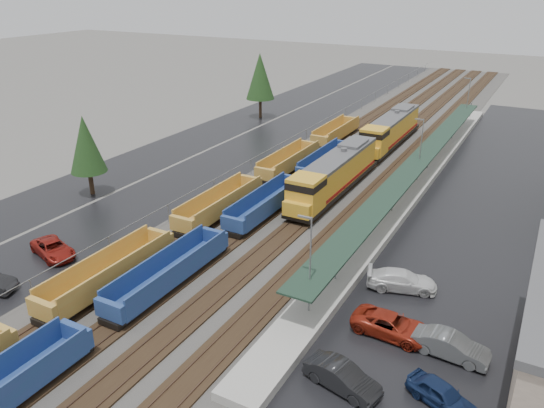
# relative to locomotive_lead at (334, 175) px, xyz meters

# --- Properties ---
(ballast_strip) EXTENTS (20.00, 160.00, 0.08)m
(ballast_strip) POSITION_rel_locomotive_lead_xyz_m (-2.00, 17.44, -2.43)
(ballast_strip) COLOR #302D2B
(ballast_strip) RESTS_ON ground
(trackbed) EXTENTS (14.60, 160.00, 0.22)m
(trackbed) POSITION_rel_locomotive_lead_xyz_m (-2.00, 17.44, -2.31)
(trackbed) COLOR black
(trackbed) RESTS_ON ground
(west_parking_lot) EXTENTS (10.00, 160.00, 0.02)m
(west_parking_lot) POSITION_rel_locomotive_lead_xyz_m (-17.00, 17.44, -2.46)
(west_parking_lot) COLOR black
(west_parking_lot) RESTS_ON ground
(west_road) EXTENTS (9.00, 160.00, 0.02)m
(west_road) POSITION_rel_locomotive_lead_xyz_m (-27.00, 17.44, -2.46)
(west_road) COLOR black
(west_road) RESTS_ON ground
(east_commuter_lot) EXTENTS (16.00, 100.00, 0.02)m
(east_commuter_lot) POSITION_rel_locomotive_lead_xyz_m (17.00, 7.44, -2.46)
(east_commuter_lot) COLOR black
(east_commuter_lot) RESTS_ON ground
(station_platform) EXTENTS (3.00, 80.00, 8.00)m
(station_platform) POSITION_rel_locomotive_lead_xyz_m (7.50, 7.45, -1.73)
(station_platform) COLOR #9E9B93
(station_platform) RESTS_ON ground
(chainlink_fence) EXTENTS (0.08, 160.04, 2.02)m
(chainlink_fence) POSITION_rel_locomotive_lead_xyz_m (-11.50, 15.88, -0.86)
(chainlink_fence) COLOR gray
(chainlink_fence) RESTS_ON ground
(tree_west_near) EXTENTS (3.96, 3.96, 9.00)m
(tree_west_near) POSITION_rel_locomotive_lead_xyz_m (-24.00, -12.56, 3.35)
(tree_west_near) COLOR #332316
(tree_west_near) RESTS_ON ground
(tree_west_far) EXTENTS (4.84, 4.84, 11.00)m
(tree_west_far) POSITION_rel_locomotive_lead_xyz_m (-25.00, 27.44, 4.66)
(tree_west_far) COLOR #332316
(tree_west_far) RESTS_ON ground
(locomotive_lead) EXTENTS (3.11, 20.50, 4.64)m
(locomotive_lead) POSITION_rel_locomotive_lead_xyz_m (0.00, 0.00, 0.00)
(locomotive_lead) COLOR black
(locomotive_lead) RESTS_ON ground
(locomotive_trail) EXTENTS (3.11, 20.50, 4.64)m
(locomotive_trail) POSITION_rel_locomotive_lead_xyz_m (0.00, 21.00, 0.00)
(locomotive_trail) COLOR black
(locomotive_trail) RESTS_ON ground
(well_string_yellow) EXTENTS (2.67, 90.91, 2.37)m
(well_string_yellow) POSITION_rel_locomotive_lead_xyz_m (-8.00, -18.39, -1.29)
(well_string_yellow) COLOR #BE8234
(well_string_yellow) RESTS_ON ground
(well_string_blue) EXTENTS (2.54, 76.19, 2.25)m
(well_string_blue) POSITION_rel_locomotive_lead_xyz_m (-4.00, -23.77, -1.33)
(well_string_blue) COLOR navy
(well_string_blue) RESTS_ON ground
(parked_car_west_c) EXTENTS (3.79, 5.59, 1.42)m
(parked_car_west_c) POSITION_rel_locomotive_lead_xyz_m (-16.03, -24.78, -1.75)
(parked_car_west_c) COLOR maroon
(parked_car_west_c) RESTS_ON ground
(parked_car_east_a) EXTENTS (2.71, 5.03, 1.57)m
(parked_car_east_a) POSITION_rel_locomotive_lead_xyz_m (12.16, -27.92, -1.68)
(parked_car_east_a) COLOR black
(parked_car_east_a) RESTS_ON ground
(parked_car_east_b) EXTENTS (2.82, 5.57, 1.51)m
(parked_car_east_b) POSITION_rel_locomotive_lead_xyz_m (13.22, -21.54, -1.71)
(parked_car_east_b) COLOR maroon
(parked_car_east_b) RESTS_ON ground
(parked_car_east_c) EXTENTS (3.65, 5.77, 1.56)m
(parked_car_east_c) POSITION_rel_locomotive_lead_xyz_m (12.22, -15.50, -1.69)
(parked_car_east_c) COLOR silver
(parked_car_east_c) RESTS_ON ground
(parked_car_east_d) EXTENTS (3.20, 4.52, 1.43)m
(parked_car_east_d) POSITION_rel_locomotive_lead_xyz_m (17.64, -26.50, -1.75)
(parked_car_east_d) COLOR #132247
(parked_car_east_d) RESTS_ON ground
(parked_car_east_e) EXTENTS (2.00, 4.95, 1.60)m
(parked_car_east_e) POSITION_rel_locomotive_lead_xyz_m (17.21, -21.92, -1.67)
(parked_car_east_e) COLOR #56585A
(parked_car_east_e) RESTS_ON ground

